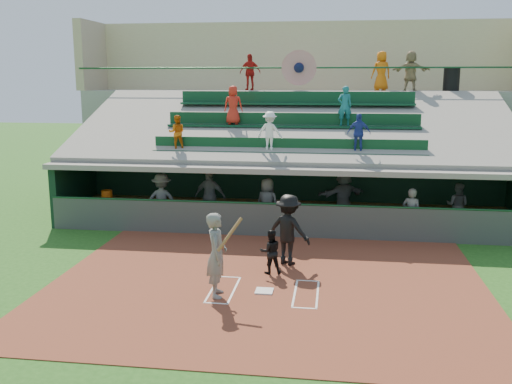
# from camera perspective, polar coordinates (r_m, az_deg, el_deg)

# --- Properties ---
(ground) EXTENTS (100.00, 100.00, 0.00)m
(ground) POSITION_cam_1_polar(r_m,az_deg,el_deg) (14.20, 0.84, -9.99)
(ground) COLOR #205016
(ground) RESTS_ON ground
(dirt_slab) EXTENTS (11.00, 9.00, 0.02)m
(dirt_slab) POSITION_cam_1_polar(r_m,az_deg,el_deg) (14.66, 1.08, -9.25)
(dirt_slab) COLOR brown
(dirt_slab) RESTS_ON ground
(home_plate) EXTENTS (0.43, 0.43, 0.03)m
(home_plate) POSITION_cam_1_polar(r_m,az_deg,el_deg) (14.18, 0.84, -9.86)
(home_plate) COLOR silver
(home_plate) RESTS_ON dirt_slab
(batters_box_chalk) EXTENTS (2.65, 1.85, 0.01)m
(batters_box_chalk) POSITION_cam_1_polar(r_m,az_deg,el_deg) (14.19, 0.84, -9.91)
(batters_box_chalk) COLOR white
(batters_box_chalk) RESTS_ON dirt_slab
(dugout_floor) EXTENTS (16.00, 3.50, 0.04)m
(dugout_floor) POSITION_cam_1_polar(r_m,az_deg,el_deg) (20.59, 3.16, -3.15)
(dugout_floor) COLOR gray
(dugout_floor) RESTS_ON ground
(concourse_slab) EXTENTS (20.00, 3.00, 4.60)m
(concourse_slab) POSITION_cam_1_polar(r_m,az_deg,el_deg) (26.83, 4.43, 5.17)
(concourse_slab) COLOR gray
(concourse_slab) RESTS_ON ground
(grandstand) EXTENTS (20.40, 10.40, 7.80)m
(grandstand) POSITION_cam_1_polar(r_m,az_deg,el_deg) (23.87, 3.96, 4.32)
(grandstand) COLOR #444945
(grandstand) RESTS_ON ground
(batter_at_plate) EXTENTS (0.93, 0.83, 2.05)m
(batter_at_plate) POSITION_cam_1_polar(r_m,az_deg,el_deg) (13.64, -3.94, -6.26)
(batter_at_plate) COLOR #61645E
(batter_at_plate) RESTS_ON dirt_slab
(catcher) EXTENTS (0.69, 0.60, 1.20)m
(catcher) POSITION_cam_1_polar(r_m,az_deg,el_deg) (15.28, 1.46, -5.97)
(catcher) COLOR black
(catcher) RESTS_ON dirt_slab
(home_umpire) EXTENTS (1.47, 1.18, 1.98)m
(home_umpire) POSITION_cam_1_polar(r_m,az_deg,el_deg) (15.95, 3.26, -3.77)
(home_umpire) COLOR black
(home_umpire) RESTS_ON dirt_slab
(dugout_bench) EXTENTS (16.64, 0.69, 0.50)m
(dugout_bench) POSITION_cam_1_polar(r_m,az_deg,el_deg) (21.83, 3.85, -1.60)
(dugout_bench) COLOR olive
(dugout_bench) RESTS_ON dugout_floor
(white_table) EXTENTS (0.97, 0.79, 0.76)m
(white_table) POSITION_cam_1_polar(r_m,az_deg,el_deg) (21.39, -14.57, -1.85)
(white_table) COLOR white
(white_table) RESTS_ON dugout_floor
(water_cooler) EXTENTS (0.39, 0.39, 0.39)m
(water_cooler) POSITION_cam_1_polar(r_m,az_deg,el_deg) (21.24, -14.68, -0.36)
(water_cooler) COLOR #ED5F0D
(water_cooler) RESTS_ON white_table
(dugout_player_a) EXTENTS (1.28, 0.85, 1.86)m
(dugout_player_a) POSITION_cam_1_polar(r_m,az_deg,el_deg) (20.26, -9.40, -0.77)
(dugout_player_a) COLOR #51534F
(dugout_player_a) RESTS_ON dugout_floor
(dugout_player_b) EXTENTS (1.22, 0.68, 1.97)m
(dugout_player_b) POSITION_cam_1_polar(r_m,az_deg,el_deg) (20.30, -4.60, -0.48)
(dugout_player_b) COLOR #5A5D57
(dugout_player_b) RESTS_ON dugout_floor
(dugout_player_c) EXTENTS (0.99, 0.83, 1.73)m
(dugout_player_c) POSITION_cam_1_polar(r_m,az_deg,el_deg) (19.80, 1.14, -1.09)
(dugout_player_c) COLOR #585A55
(dugout_player_c) RESTS_ON dugout_floor
(dugout_player_d) EXTENTS (1.88, 1.43, 1.98)m
(dugout_player_d) POSITION_cam_1_polar(r_m,az_deg,el_deg) (20.58, 8.72, -0.39)
(dugout_player_d) COLOR #60625D
(dugout_player_d) RESTS_ON dugout_floor
(dugout_player_e) EXTENTS (0.71, 0.60, 1.66)m
(dugout_player_e) POSITION_cam_1_polar(r_m,az_deg,el_deg) (19.10, 15.26, -2.06)
(dugout_player_e) COLOR #585A55
(dugout_player_e) RESTS_ON dugout_floor
(dugout_player_f) EXTENTS (0.94, 0.85, 1.57)m
(dugout_player_f) POSITION_cam_1_polar(r_m,az_deg,el_deg) (21.00, 19.48, -1.26)
(dugout_player_f) COLOR #5E615B
(dugout_player_f) RESTS_ON dugout_floor
(trash_bin) EXTENTS (0.67, 0.67, 1.00)m
(trash_bin) POSITION_cam_1_polar(r_m,az_deg,el_deg) (25.90, 18.96, 10.59)
(trash_bin) COLOR black
(trash_bin) RESTS_ON concourse_slab
(concourse_staff_a) EXTENTS (1.02, 0.73, 1.61)m
(concourse_staff_a) POSITION_cam_1_polar(r_m,az_deg,el_deg) (25.75, -0.58, 11.87)
(concourse_staff_a) COLOR red
(concourse_staff_a) RESTS_ON concourse_slab
(concourse_staff_b) EXTENTS (0.97, 0.77, 1.73)m
(concourse_staff_b) POSITION_cam_1_polar(r_m,az_deg,el_deg) (26.19, 12.41, 11.73)
(concourse_staff_b) COLOR orange
(concourse_staff_b) RESTS_ON concourse_slab
(concourse_staff_c) EXTENTS (1.65, 0.85, 1.70)m
(concourse_staff_c) POSITION_cam_1_polar(r_m,az_deg,el_deg) (25.51, 15.21, 11.59)
(concourse_staff_c) COLOR tan
(concourse_staff_c) RESTS_ON concourse_slab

